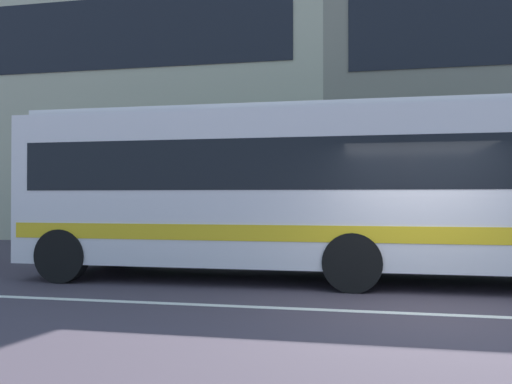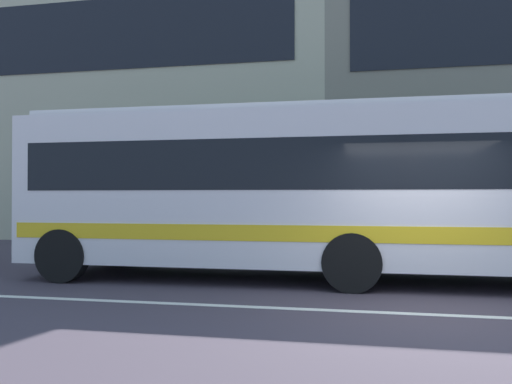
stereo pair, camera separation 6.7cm
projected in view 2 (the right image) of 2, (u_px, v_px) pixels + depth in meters
name	position (u px, v px, depth m)	size (l,w,h in m)	color
ground_plane	(434.00, 315.00, 7.07)	(160.00, 160.00, 0.00)	#413842
lane_centre_line	(434.00, 315.00, 7.07)	(60.00, 0.16, 0.01)	silver
hedge_row_far	(339.00, 236.00, 13.91)	(16.18, 1.10, 1.14)	#1D5115
apartment_block_left	(67.00, 95.00, 24.90)	(25.13, 10.14, 12.98)	#BAB696
transit_bus	(316.00, 187.00, 10.04)	(11.32, 2.64, 3.27)	silver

